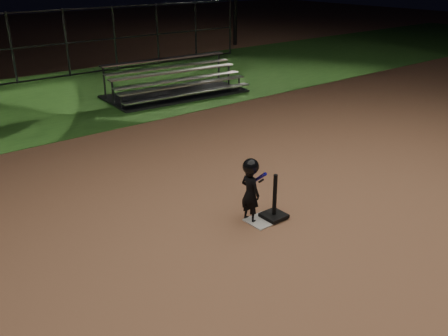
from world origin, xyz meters
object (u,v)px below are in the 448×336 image
(batting_tee, at_px, (274,209))
(child_batter, at_px, (250,188))
(bleacher_right, at_px, (176,88))
(home_plate, at_px, (261,221))

(batting_tee, height_order, child_batter, child_batter)
(batting_tee, xyz_separation_m, bleacher_right, (3.33, 8.05, 0.06))
(home_plate, relative_size, child_batter, 0.40)
(batting_tee, bearing_deg, child_batter, 150.76)
(child_batter, relative_size, bleacher_right, 0.24)
(home_plate, relative_size, batting_tee, 0.57)
(batting_tee, xyz_separation_m, child_batter, (-0.37, 0.21, 0.43))
(home_plate, bearing_deg, bleacher_right, 65.92)
(bleacher_right, bearing_deg, home_plate, -110.17)
(home_plate, xyz_separation_m, child_batter, (-0.12, 0.15, 0.59))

